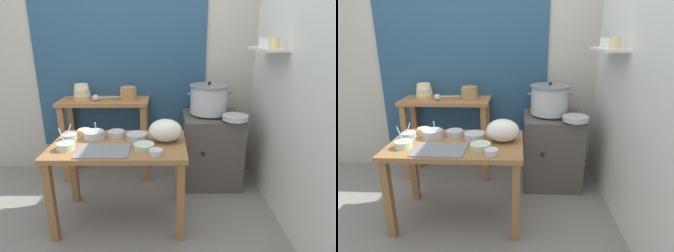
% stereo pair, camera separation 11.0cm
% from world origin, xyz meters
% --- Properties ---
extents(ground_plane, '(9.00, 9.00, 0.00)m').
position_xyz_m(ground_plane, '(0.00, 0.00, 0.00)').
color(ground_plane, gray).
extents(wall_back, '(4.40, 0.12, 2.60)m').
position_xyz_m(wall_back, '(0.08, 1.10, 1.30)').
color(wall_back, '#B2ADA3').
rests_on(wall_back, ground).
extents(wall_right, '(0.30, 3.20, 2.60)m').
position_xyz_m(wall_right, '(1.40, 0.20, 1.30)').
color(wall_right, silver).
rests_on(wall_right, ground).
extents(prep_table, '(1.10, 0.66, 0.72)m').
position_xyz_m(prep_table, '(-0.03, 0.00, 0.61)').
color(prep_table, olive).
rests_on(prep_table, ground).
extents(back_shelf_table, '(0.96, 0.40, 0.90)m').
position_xyz_m(back_shelf_table, '(-0.31, 0.83, 0.68)').
color(back_shelf_table, '#9E6B3D').
rests_on(back_shelf_table, ground).
extents(stove_block, '(0.60, 0.61, 0.78)m').
position_xyz_m(stove_block, '(0.84, 0.70, 0.38)').
color(stove_block, '#4C4742').
rests_on(stove_block, ground).
extents(steamer_pot, '(0.45, 0.41, 0.33)m').
position_xyz_m(steamer_pot, '(0.80, 0.72, 0.93)').
color(steamer_pot, '#B7BABF').
rests_on(steamer_pot, stove_block).
extents(clay_pot, '(0.18, 0.18, 0.16)m').
position_xyz_m(clay_pot, '(-0.05, 0.83, 0.97)').
color(clay_pot, '#A37A4C').
rests_on(clay_pot, back_shelf_table).
extents(bowl_stack_enamel, '(0.19, 0.19, 0.17)m').
position_xyz_m(bowl_stack_enamel, '(-0.55, 0.85, 0.97)').
color(bowl_stack_enamel, tan).
rests_on(bowl_stack_enamel, back_shelf_table).
extents(ladle, '(0.27, 0.11, 0.07)m').
position_xyz_m(ladle, '(-0.37, 0.77, 0.94)').
color(ladle, '#B7BABF').
rests_on(ladle, back_shelf_table).
extents(serving_tray, '(0.40, 0.28, 0.01)m').
position_xyz_m(serving_tray, '(-0.12, -0.17, 0.72)').
color(serving_tray, slate).
rests_on(serving_tray, prep_table).
extents(plastic_bag, '(0.27, 0.22, 0.19)m').
position_xyz_m(plastic_bag, '(0.35, 0.05, 0.82)').
color(plastic_bag, silver).
rests_on(plastic_bag, prep_table).
extents(wide_pan, '(0.25, 0.25, 0.05)m').
position_xyz_m(wide_pan, '(1.03, 0.47, 0.80)').
color(wide_pan, '#B7BABF').
rests_on(wide_pan, stove_block).
extents(prep_bowl_0, '(0.14, 0.14, 0.05)m').
position_xyz_m(prep_bowl_0, '(-0.08, 0.16, 0.75)').
color(prep_bowl_0, '#B7BABF').
rests_on(prep_bowl_0, prep_table).
extents(prep_bowl_1, '(0.18, 0.18, 0.16)m').
position_xyz_m(prep_bowl_1, '(-0.26, 0.11, 0.76)').
color(prep_bowl_1, '#B7BABF').
rests_on(prep_bowl_1, prep_table).
extents(prep_bowl_2, '(0.16, 0.16, 0.04)m').
position_xyz_m(prep_bowl_2, '(0.19, -0.11, 0.74)').
color(prep_bowl_2, '#B7D1AD').
rests_on(prep_bowl_2, prep_table).
extents(prep_bowl_3, '(0.18, 0.18, 0.06)m').
position_xyz_m(prep_bowl_3, '(0.11, 0.08, 0.75)').
color(prep_bowl_3, '#B7BABF').
rests_on(prep_bowl_3, prep_table).
extents(prep_bowl_4, '(0.14, 0.14, 0.18)m').
position_xyz_m(prep_bowl_4, '(-0.42, -0.13, 0.75)').
color(prep_bowl_4, '#B7D1AD').
rests_on(prep_bowl_4, prep_table).
extents(prep_bowl_5, '(0.13, 0.13, 0.14)m').
position_xyz_m(prep_bowl_5, '(-0.46, 0.07, 0.75)').
color(prep_bowl_5, '#B7BABF').
rests_on(prep_bowl_5, prep_table).
extents(prep_bowl_6, '(0.11, 0.11, 0.05)m').
position_xyz_m(prep_bowl_6, '(-0.37, 0.22, 0.75)').
color(prep_bowl_6, '#E5C684').
rests_on(prep_bowl_6, prep_table).
extents(prep_bowl_7, '(0.10, 0.10, 0.04)m').
position_xyz_m(prep_bowl_7, '(0.28, -0.24, 0.74)').
color(prep_bowl_7, '#B7BABF').
rests_on(prep_bowl_7, prep_table).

